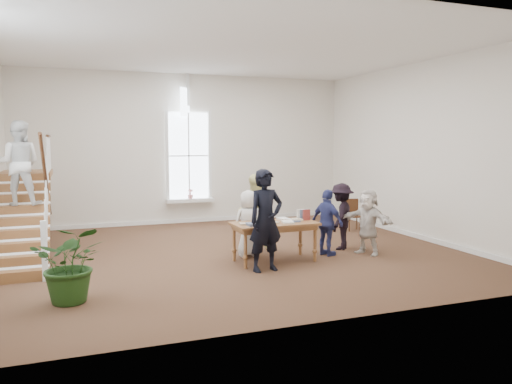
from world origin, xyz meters
name	(u,v)px	position (x,y,z in m)	size (l,w,h in m)	color
ground	(234,253)	(0.00, 0.00, 0.00)	(10.00, 10.00, 0.00)	#452E1B
room_shell	(190,210)	(0.00, 4.39, 0.40)	(10.49, 10.00, 10.00)	silver
staircase	(21,185)	(-4.34, 0.75, 1.62)	(1.10, 4.10, 2.92)	brown
library_table	(274,227)	(0.57, -1.01, 0.73)	(1.77, 0.92, 0.88)	brown
police_officer	(266,220)	(0.12, -1.66, 0.99)	(0.72, 0.47, 1.98)	black
elderly_woman	(249,223)	(0.22, -0.41, 0.73)	(0.71, 0.46, 1.45)	silver
person_yellow	(254,213)	(0.52, 0.09, 0.88)	(0.86, 0.67, 1.76)	#E8DE91
woman_cluster_a	(327,223)	(1.86, -0.92, 0.73)	(0.86, 0.36, 1.46)	navy
woman_cluster_b	(341,216)	(2.46, -0.47, 0.77)	(0.99, 0.57, 1.54)	black
woman_cluster_c	(368,222)	(2.76, -1.12, 0.73)	(1.36, 0.43, 1.46)	silver
floor_plant	(72,264)	(-3.40, -2.37, 0.62)	(1.11, 0.96, 1.23)	#1A3912
side_chair	(353,213)	(4.02, 1.58, 0.48)	(0.46, 0.46, 0.88)	#3C2410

